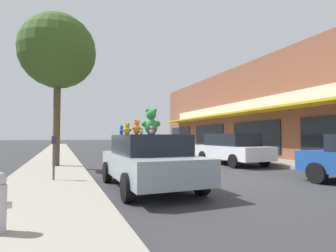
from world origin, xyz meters
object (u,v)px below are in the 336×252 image
(plush_art_car, at_px, (148,160))
(teddy_bear_red, at_px, (150,129))
(teddy_bear_black, at_px, (150,129))
(teddy_bear_yellow, at_px, (126,129))
(teddy_bear_giant, at_px, (151,122))
(teddy_bear_purple, at_px, (153,130))
(teddy_bear_brown, at_px, (127,129))
(teddy_bear_cream, at_px, (141,131))
(teddy_bear_blue, at_px, (121,130))
(teddy_bear_pink, at_px, (152,130))
(street_tree, at_px, (58,52))
(teddy_bear_orange, at_px, (137,127))
(parking_meter, at_px, (54,152))
(parked_car_far_center, at_px, (231,148))

(plush_art_car, xyz_separation_m, teddy_bear_red, (0.22, 0.52, 0.85))
(teddy_bear_black, bearing_deg, teddy_bear_yellow, 73.97)
(teddy_bear_giant, xyz_separation_m, teddy_bear_purple, (0.45, 1.13, -0.18))
(teddy_bear_brown, relative_size, teddy_bear_cream, 1.51)
(plush_art_car, distance_m, teddy_bear_blue, 1.13)
(teddy_bear_brown, relative_size, teddy_bear_pink, 1.47)
(teddy_bear_purple, height_order, street_tree, street_tree)
(teddy_bear_blue, distance_m, teddy_bear_pink, 1.03)
(street_tree, bearing_deg, teddy_bear_yellow, -72.71)
(teddy_bear_orange, bearing_deg, teddy_bear_giant, -154.04)
(teddy_bear_black, height_order, teddy_bear_red, teddy_bear_black)
(teddy_bear_purple, relative_size, teddy_bear_black, 0.97)
(plush_art_car, relative_size, teddy_bear_yellow, 13.31)
(teddy_bear_pink, xyz_separation_m, parking_meter, (-2.36, 1.96, -0.61))
(teddy_bear_black, relative_size, teddy_bear_red, 1.02)
(teddy_bear_purple, bearing_deg, teddy_bear_giant, 109.75)
(teddy_bear_yellow, bearing_deg, parking_meter, -86.25)
(teddy_bear_yellow, distance_m, street_tree, 6.95)
(teddy_bear_yellow, xyz_separation_m, teddy_bear_blue, (-0.03, 0.47, -0.02))
(teddy_bear_red, relative_size, teddy_bear_cream, 1.56)
(teddy_bear_blue, bearing_deg, teddy_bear_black, 132.41)
(teddy_bear_black, distance_m, teddy_bear_red, 0.25)
(plush_art_car, distance_m, teddy_bear_cream, 0.85)
(teddy_bear_brown, height_order, teddy_bear_cream, teddy_bear_brown)
(teddy_bear_pink, xyz_separation_m, parked_car_far_center, (5.84, 4.67, -0.73))
(teddy_bear_yellow, bearing_deg, teddy_bear_cream, 170.56)
(teddy_bear_giant, distance_m, teddy_bear_brown, 0.82)
(teddy_bear_cream, bearing_deg, teddy_bear_yellow, 5.94)
(teddy_bear_brown, distance_m, teddy_bear_pink, 1.04)
(teddy_bear_yellow, bearing_deg, teddy_bear_brown, -148.80)
(plush_art_car, distance_m, teddy_bear_pink, 0.90)
(teddy_bear_purple, xyz_separation_m, teddy_bear_orange, (-1.09, -1.96, 0.01))
(teddy_bear_pink, distance_m, parked_car_far_center, 7.51)
(teddy_bear_red, bearing_deg, parked_car_far_center, -108.98)
(teddy_bear_orange, relative_size, teddy_bear_black, 1.01)
(teddy_bear_black, height_order, street_tree, street_tree)
(street_tree, bearing_deg, teddy_bear_cream, -66.89)
(teddy_bear_yellow, relative_size, teddy_bear_blue, 1.18)
(teddy_bear_cream, height_order, street_tree, street_tree)
(teddy_bear_yellow, height_order, teddy_bear_blue, teddy_bear_yellow)
(parked_car_far_center, bearing_deg, plush_art_car, -143.74)
(teddy_bear_giant, distance_m, teddy_bear_blue, 0.89)
(parking_meter, bearing_deg, teddy_bear_cream, -29.07)
(teddy_bear_red, bearing_deg, teddy_bear_black, -69.98)
(teddy_bear_yellow, relative_size, teddy_bear_cream, 1.43)
(teddy_bear_brown, distance_m, street_tree, 6.51)
(teddy_bear_purple, bearing_deg, teddy_bear_yellow, 86.24)
(teddy_bear_giant, height_order, teddy_bear_blue, teddy_bear_giant)
(teddy_bear_red, distance_m, street_tree, 6.75)
(teddy_bear_red, relative_size, teddy_bear_pink, 1.52)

